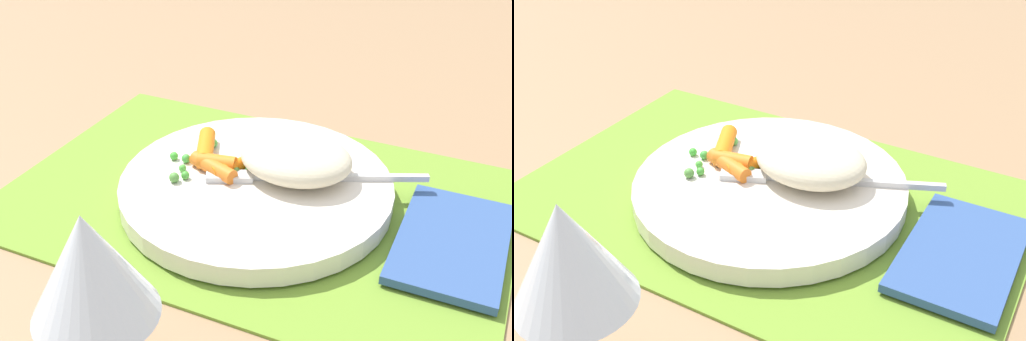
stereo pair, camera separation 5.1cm
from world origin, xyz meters
TOP-DOWN VIEW (x-y plane):
  - ground_plane at (0.00, 0.00)m, footprint 2.40×2.40m
  - placemat at (0.00, 0.00)m, footprint 0.48×0.32m
  - plate at (0.00, 0.00)m, footprint 0.26×0.26m
  - rice_mound at (-0.03, -0.02)m, footprint 0.11×0.09m
  - carrot_portion at (0.05, -0.01)m, footprint 0.08×0.08m
  - pea_scatter at (0.06, -0.01)m, footprint 0.09×0.08m
  - fork at (-0.03, -0.01)m, footprint 0.20×0.10m
  - wine_glass at (-0.01, 0.25)m, footprint 0.08×0.08m
  - napkin at (-0.19, 0.00)m, footprint 0.09×0.15m

SIDE VIEW (x-z plane):
  - ground_plane at x=0.00m, z-range 0.00..0.00m
  - placemat at x=0.00m, z-range 0.00..0.01m
  - napkin at x=-0.19m, z-range 0.01..0.01m
  - plate at x=0.00m, z-range 0.01..0.03m
  - fork at x=-0.03m, z-range 0.03..0.03m
  - pea_scatter at x=0.06m, z-range 0.02..0.03m
  - carrot_portion at x=0.05m, z-range 0.02..0.04m
  - rice_mound at x=-0.03m, z-range 0.03..0.06m
  - wine_glass at x=-0.01m, z-range 0.03..0.19m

